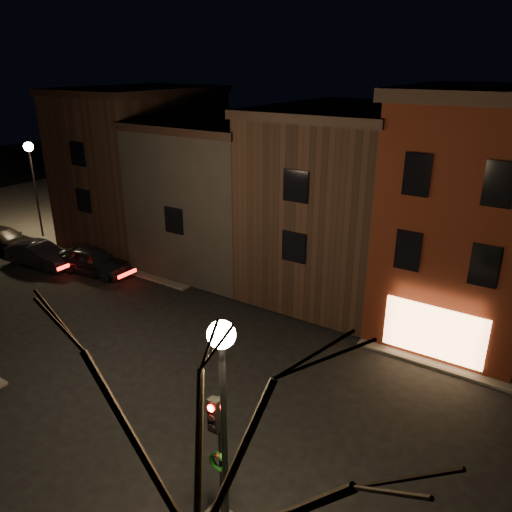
{
  "coord_description": "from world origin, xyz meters",
  "views": [
    {
      "loc": [
        11.74,
        -13.04,
        11.53
      ],
      "look_at": [
        -0.05,
        4.68,
        3.2
      ],
      "focal_mm": 35.0,
      "sensor_mm": 36.0,
      "label": 1
    }
  ],
  "objects_px": {
    "street_lamp_far": "(31,164)",
    "parked_car_b": "(40,255)",
    "street_lamp_near": "(223,380)",
    "bare_tree_right": "(190,436)",
    "parked_car_c": "(5,239)",
    "traffic_signal": "(218,444)",
    "parked_car_a": "(94,261)"
  },
  "relations": [
    {
      "from": "street_lamp_far",
      "to": "parked_car_b",
      "type": "bearing_deg",
      "value": -35.72
    },
    {
      "from": "parked_car_c",
      "to": "bare_tree_right",
      "type": "bearing_deg",
      "value": -121.13
    },
    {
      "from": "traffic_signal",
      "to": "bare_tree_right",
      "type": "xyz_separation_m",
      "value": [
        1.9,
        -2.99,
        3.34
      ]
    },
    {
      "from": "street_lamp_near",
      "to": "bare_tree_right",
      "type": "distance_m",
      "value": 2.98
    },
    {
      "from": "parked_car_b",
      "to": "parked_car_a",
      "type": "bearing_deg",
      "value": -79.93
    },
    {
      "from": "traffic_signal",
      "to": "parked_car_c",
      "type": "bearing_deg",
      "value": 159.97
    },
    {
      "from": "parked_car_c",
      "to": "traffic_signal",
      "type": "bearing_deg",
      "value": -116.87
    },
    {
      "from": "bare_tree_right",
      "to": "street_lamp_far",
      "type": "bearing_deg",
      "value": 150.98
    },
    {
      "from": "street_lamp_far",
      "to": "parked_car_b",
      "type": "xyz_separation_m",
      "value": [
        4.54,
        -3.27,
        -4.45
      ]
    },
    {
      "from": "street_lamp_far",
      "to": "parked_car_a",
      "type": "bearing_deg",
      "value": -14.82
    },
    {
      "from": "parked_car_a",
      "to": "parked_car_b",
      "type": "relative_size",
      "value": 1.02
    },
    {
      "from": "street_lamp_far",
      "to": "bare_tree_right",
      "type": "xyz_separation_m",
      "value": [
        26.5,
        -14.7,
        0.97
      ]
    },
    {
      "from": "parked_car_a",
      "to": "parked_car_c",
      "type": "bearing_deg",
      "value": 88.14
    },
    {
      "from": "street_lamp_near",
      "to": "parked_car_b",
      "type": "xyz_separation_m",
      "value": [
        -20.66,
        8.93,
        -4.45
      ]
    },
    {
      "from": "street_lamp_far",
      "to": "traffic_signal",
      "type": "xyz_separation_m",
      "value": [
        24.6,
        -11.71,
        -2.37
      ]
    },
    {
      "from": "traffic_signal",
      "to": "parked_car_c",
      "type": "height_order",
      "value": "traffic_signal"
    },
    {
      "from": "bare_tree_right",
      "to": "parked_car_b",
      "type": "xyz_separation_m",
      "value": [
        -21.96,
        11.43,
        -5.41
      ]
    },
    {
      "from": "traffic_signal",
      "to": "parked_car_b",
      "type": "bearing_deg",
      "value": 157.18
    },
    {
      "from": "parked_car_b",
      "to": "bare_tree_right",
      "type": "bearing_deg",
      "value": -124.66
    },
    {
      "from": "parked_car_c",
      "to": "street_lamp_near",
      "type": "bearing_deg",
      "value": -117.42
    },
    {
      "from": "street_lamp_far",
      "to": "bare_tree_right",
      "type": "height_order",
      "value": "bare_tree_right"
    },
    {
      "from": "street_lamp_near",
      "to": "traffic_signal",
      "type": "relative_size",
      "value": 1.6
    },
    {
      "from": "bare_tree_right",
      "to": "parked_car_c",
      "type": "bearing_deg",
      "value": 155.71
    },
    {
      "from": "street_lamp_near",
      "to": "bare_tree_right",
      "type": "height_order",
      "value": "bare_tree_right"
    },
    {
      "from": "parked_car_b",
      "to": "street_lamp_near",
      "type": "bearing_deg",
      "value": -120.54
    },
    {
      "from": "street_lamp_far",
      "to": "parked_car_c",
      "type": "distance_m",
      "value": 5.26
    },
    {
      "from": "bare_tree_right",
      "to": "parked_car_c",
      "type": "xyz_separation_m",
      "value": [
        -26.49,
        11.95,
        -5.45
      ]
    },
    {
      "from": "street_lamp_near",
      "to": "street_lamp_far",
      "type": "relative_size",
      "value": 1.0
    },
    {
      "from": "traffic_signal",
      "to": "parked_car_c",
      "type": "relative_size",
      "value": 0.85
    },
    {
      "from": "traffic_signal",
      "to": "street_lamp_far",
      "type": "bearing_deg",
      "value": 154.55
    },
    {
      "from": "street_lamp_near",
      "to": "parked_car_b",
      "type": "bearing_deg",
      "value": 156.62
    },
    {
      "from": "bare_tree_right",
      "to": "parked_car_a",
      "type": "distance_m",
      "value": 22.88
    }
  ]
}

